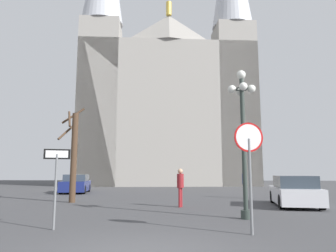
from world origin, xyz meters
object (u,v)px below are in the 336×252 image
stop_sign (249,155)px  parked_car_far_white (294,192)px  bare_tree (73,154)px  pedestrian_standing (245,181)px  street_lamp (243,126)px  pedestrian_walking (180,183)px  parked_car_near_navy (76,184)px  cathedral (167,96)px  one_way_arrow_sign (56,176)px

stop_sign → parked_car_far_white: (3.45, 7.40, -1.40)m
bare_tree → pedestrian_standing: size_ratio=3.02×
stop_sign → street_lamp: street_lamp is taller
parked_car_far_white → pedestrian_walking: (-5.51, -0.83, 0.41)m
stop_sign → pedestrian_walking: size_ratio=1.65×
parked_car_near_navy → cathedral: bearing=70.3°
parked_car_far_white → pedestrian_standing: size_ratio=2.62×
one_way_arrow_sign → cathedral: bearing=88.7°
cathedral → parked_car_near_navy: bearing=-109.7°
parked_car_far_white → street_lamp: bearing=-124.5°
parked_car_far_white → pedestrian_standing: bearing=108.7°
bare_tree → pedestrian_standing: bearing=19.7°
cathedral → street_lamp: size_ratio=7.36×
stop_sign → street_lamp: 3.13m
parked_car_far_white → pedestrian_walking: 5.59m
pedestrian_standing → bare_tree: bearing=-160.3°
street_lamp → parked_car_near_navy: street_lamp is taller
cathedral → bare_tree: 26.93m
street_lamp → bare_tree: bare_tree is taller
stop_sign → street_lamp: bearing=83.2°
pedestrian_standing → street_lamp: bearing=-99.4°
cathedral → pedestrian_standing: cathedral is taller
stop_sign → pedestrian_standing: (1.87, 12.09, -1.00)m
stop_sign → parked_car_near_navy: 19.85m
one_way_arrow_sign → parked_car_near_navy: one_way_arrow_sign is taller
parked_car_near_navy → pedestrian_standing: (12.63, -4.53, 0.40)m
pedestrian_walking → stop_sign: bearing=-72.6°
stop_sign → pedestrian_standing: 12.27m
parked_car_near_navy → pedestrian_standing: pedestrian_standing is taller
parked_car_far_white → pedestrian_walking: size_ratio=2.61×
cathedral → street_lamp: (5.03, -30.68, -8.74)m
parked_car_near_navy → pedestrian_walking: (8.70, -10.05, 0.40)m
bare_tree → pedestrian_standing: bare_tree is taller
parked_car_near_navy → parked_car_far_white: parked_car_near_navy is taller
cathedral → bare_tree: (-3.35, -25.02, -9.37)m
stop_sign → pedestrian_standing: bearing=81.2°
parked_car_far_white → bare_tree: bearing=174.4°
stop_sign → pedestrian_walking: 6.95m
parked_car_near_navy → one_way_arrow_sign: bearing=-72.0°
bare_tree → parked_car_near_navy: size_ratio=1.16×
pedestrian_walking → pedestrian_standing: bearing=54.6°
stop_sign → parked_car_far_white: bearing=65.0°
bare_tree → pedestrian_walking: (5.98, -1.96, -1.55)m
one_way_arrow_sign → street_lamp: (5.80, 2.53, 1.76)m
parked_car_far_white → pedestrian_standing: (-1.58, 4.69, 0.40)m
cathedral → pedestrian_standing: bearing=-73.0°
bare_tree → parked_car_far_white: size_ratio=1.15×
cathedral → stop_sign: cathedral is taller
cathedral → one_way_arrow_sign: cathedral is taller
one_way_arrow_sign → parked_car_far_white: one_way_arrow_sign is taller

